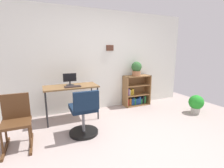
# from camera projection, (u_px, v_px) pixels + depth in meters

# --- Properties ---
(ground_plane) EXTENTS (6.24, 6.24, 0.00)m
(ground_plane) POSITION_uv_depth(u_px,v_px,m) (143.00, 153.00, 2.43)
(ground_plane) COLOR #A2918C
(wall_back) EXTENTS (5.20, 0.12, 2.47)m
(wall_back) POSITION_uv_depth(u_px,v_px,m) (96.00, 61.00, 4.11)
(wall_back) COLOR silver
(wall_back) RESTS_ON ground_plane
(desk) EXTENTS (1.12, 0.54, 0.75)m
(desk) POSITION_uv_depth(u_px,v_px,m) (71.00, 89.00, 3.49)
(desk) COLOR brown
(desk) RESTS_ON ground_plane
(monitor) EXTENTS (0.28, 0.17, 0.26)m
(monitor) POSITION_uv_depth(u_px,v_px,m) (70.00, 79.00, 3.52)
(monitor) COLOR #262628
(monitor) RESTS_ON desk
(keyboard) EXTENTS (0.33, 0.15, 0.02)m
(keyboard) POSITION_uv_depth(u_px,v_px,m) (73.00, 87.00, 3.37)
(keyboard) COLOR black
(keyboard) RESTS_ON desk
(office_chair) EXTENTS (0.52, 0.55, 0.85)m
(office_chair) POSITION_uv_depth(u_px,v_px,m) (84.00, 115.00, 2.86)
(office_chair) COLOR black
(office_chair) RESTS_ON ground_plane
(rocking_chair) EXTENTS (0.42, 0.64, 0.82)m
(rocking_chair) POSITION_uv_depth(u_px,v_px,m) (16.00, 120.00, 2.55)
(rocking_chair) COLOR #4D2F19
(rocking_chair) RESTS_ON ground_plane
(bookshelf_low) EXTENTS (0.74, 0.30, 0.83)m
(bookshelf_low) POSITION_uv_depth(u_px,v_px,m) (135.00, 92.00, 4.53)
(bookshelf_low) COLOR olive
(bookshelf_low) RESTS_ON ground_plane
(potted_plant_on_shelf) EXTENTS (0.27, 0.27, 0.38)m
(potted_plant_on_shelf) POSITION_uv_depth(u_px,v_px,m) (136.00, 68.00, 4.34)
(potted_plant_on_shelf) COLOR #9E6642
(potted_plant_on_shelf) RESTS_ON bookshelf_low
(potted_plant_floor) EXTENTS (0.35, 0.35, 0.44)m
(potted_plant_floor) POSITION_uv_depth(u_px,v_px,m) (196.00, 103.00, 3.94)
(potted_plant_floor) COLOR #B7B2A8
(potted_plant_floor) RESTS_ON ground_plane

